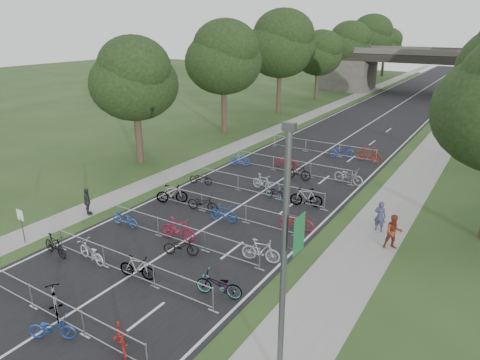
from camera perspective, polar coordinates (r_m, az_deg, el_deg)
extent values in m
plane|color=#2A441D|center=(18.25, -23.09, -16.96)|extent=(200.00, 200.00, 0.00)
cube|color=black|center=(59.90, 19.60, 8.85)|extent=(11.00, 140.00, 0.01)
cube|color=gray|center=(58.70, 27.23, 7.58)|extent=(3.00, 140.00, 0.01)
cube|color=gray|center=(61.94, 12.80, 9.84)|extent=(2.00, 140.00, 0.01)
cube|color=silver|center=(59.90, 19.60, 8.84)|extent=(0.12, 140.00, 0.00)
cube|color=#46423E|center=(76.95, 14.04, 13.55)|extent=(8.00, 8.00, 5.00)
cube|color=black|center=(73.84, 22.97, 14.77)|extent=(30.00, 8.00, 1.20)
cube|color=#46423E|center=(70.05, 22.50, 15.45)|extent=(30.00, 0.40, 0.90)
cube|color=#46423E|center=(77.52, 23.61, 15.62)|extent=(30.00, 0.40, 0.90)
cylinder|color=#4C4C51|center=(12.43, 5.83, -11.65)|extent=(0.18, 0.18, 8.00)
cube|color=#4C4C51|center=(10.86, 6.59, 7.09)|extent=(0.35, 0.18, 0.22)
cube|color=#1B5E33|center=(11.69, 7.89, -7.18)|extent=(0.03, 0.65, 1.10)
cylinder|color=#4C4C51|center=(24.36, -26.98, -5.89)|extent=(0.06, 0.06, 1.50)
cube|color=white|center=(24.05, -27.28, -4.17)|extent=(0.45, 0.04, 0.55)
cylinder|color=#33261C|center=(34.92, -13.35, 5.60)|extent=(0.56, 0.56, 4.20)
ellipsoid|color=black|center=(34.16, -13.91, 12.30)|extent=(6.72, 6.72, 5.51)
sphere|color=black|center=(33.24, -13.99, 14.43)|extent=(5.38, 5.38, 5.38)
sphere|color=black|center=(34.97, -13.79, 11.08)|extent=(4.37, 4.37, 4.37)
cylinder|color=#33261C|center=(43.86, -2.14, 9.37)|extent=(0.56, 0.56, 4.72)
ellipsoid|color=black|center=(43.24, -2.22, 15.41)|extent=(7.56, 7.56, 6.20)
sphere|color=black|center=(42.39, -1.95, 17.37)|extent=(6.05, 6.05, 6.05)
sphere|color=black|center=(44.02, -2.38, 14.26)|extent=(4.91, 4.91, 4.91)
cylinder|color=#33261C|center=(54.01, 5.20, 11.62)|extent=(0.56, 0.56, 5.25)
ellipsoid|color=black|center=(53.50, 5.38, 17.08)|extent=(8.40, 8.40, 6.89)
sphere|color=black|center=(52.72, 5.79, 18.85)|extent=(6.72, 6.72, 6.72)
sphere|color=black|center=(54.23, 5.10, 16.01)|extent=(5.46, 5.46, 5.46)
cylinder|color=#33261C|center=(64.89, 10.18, 12.34)|extent=(0.56, 0.56, 4.20)
ellipsoid|color=black|center=(64.48, 10.41, 15.97)|extent=(6.72, 6.72, 5.51)
sphere|color=black|center=(63.72, 10.83, 17.11)|extent=(5.38, 5.38, 5.38)
sphere|color=black|center=(65.20, 10.12, 15.28)|extent=(4.37, 4.37, 4.37)
cylinder|color=#33261C|center=(76.02, 13.78, 13.39)|extent=(0.56, 0.56, 4.72)
ellipsoid|color=black|center=(75.66, 14.08, 16.87)|extent=(7.56, 7.56, 6.20)
sphere|color=black|center=(74.94, 14.50, 17.97)|extent=(6.05, 6.05, 6.05)
sphere|color=black|center=(76.35, 13.77, 16.20)|extent=(4.91, 4.91, 4.91)
cylinder|color=#33261C|center=(87.39, 16.47, 14.13)|extent=(0.56, 0.56, 5.25)
ellipsoid|color=black|center=(87.07, 16.81, 17.49)|extent=(8.40, 8.40, 6.89)
sphere|color=black|center=(86.39, 17.23, 18.56)|extent=(6.72, 6.72, 6.72)
sphere|color=black|center=(87.73, 16.51, 16.84)|extent=(5.46, 5.46, 5.46)
cylinder|color=#33261C|center=(98.96, 18.50, 14.23)|extent=(0.56, 0.56, 4.20)
ellipsoid|color=black|center=(98.70, 18.77, 16.60)|extent=(6.72, 6.72, 5.51)
sphere|color=black|center=(98.02, 19.14, 17.34)|extent=(5.38, 5.38, 5.38)
sphere|color=black|center=(99.35, 18.50, 16.16)|extent=(4.37, 4.37, 4.37)
cylinder|color=#A7AAAF|center=(17.67, -23.56, -14.21)|extent=(9.20, 0.04, 0.04)
cylinder|color=#A7AAAF|center=(18.15, -23.17, -16.50)|extent=(9.20, 0.04, 0.04)
cylinder|color=#A7AAAF|center=(19.07, -26.08, -13.73)|extent=(0.05, 0.05, 1.10)
cube|color=#A7AAAF|center=(19.36, -25.83, -15.06)|extent=(0.50, 0.08, 0.03)
cylinder|color=#A7AAAF|center=(16.88, -20.18, -17.55)|extent=(0.05, 0.05, 1.10)
cube|color=#A7AAAF|center=(17.20, -19.96, -18.97)|extent=(0.50, 0.08, 0.03)
cylinder|color=#A7AAAF|center=(14.99, -12.31, -22.15)|extent=(0.05, 0.05, 1.10)
cylinder|color=#A7AAAF|center=(19.48, -14.86, -9.73)|extent=(9.20, 0.04, 0.04)
cylinder|color=#A7AAAF|center=(19.92, -14.64, -11.90)|extent=(9.20, 0.04, 0.04)
cylinder|color=#A7AAAF|center=(23.00, -22.73, -7.29)|extent=(0.05, 0.05, 1.10)
cube|color=#A7AAAF|center=(23.23, -22.55, -8.46)|extent=(0.50, 0.08, 0.03)
cylinder|color=#A7AAAF|center=(20.76, -17.70, -9.65)|extent=(0.05, 0.05, 1.10)
cube|color=#A7AAAF|center=(21.02, -17.54, -10.92)|extent=(0.50, 0.08, 0.03)
cylinder|color=#A7AAAF|center=(18.77, -11.42, -12.44)|extent=(0.05, 0.05, 1.10)
cube|color=#A7AAAF|center=(19.06, -11.31, -13.80)|extent=(0.50, 0.08, 0.03)
cylinder|color=#A7AAAF|center=(17.09, -3.61, -15.64)|extent=(0.05, 0.05, 1.10)
cube|color=#A7AAAF|center=(17.41, -3.57, -17.07)|extent=(0.50, 0.08, 0.03)
cylinder|color=#A7AAAF|center=(21.74, -7.98, -5.93)|extent=(9.20, 0.04, 0.04)
cylinder|color=#A7AAAF|center=(22.14, -7.87, -7.95)|extent=(9.20, 0.04, 0.04)
cylinder|color=#A7AAAF|center=(24.94, -16.09, -4.30)|extent=(0.05, 0.05, 1.10)
cube|color=#A7AAAF|center=(25.16, -15.97, -5.41)|extent=(0.50, 0.08, 0.03)
cylinder|color=#A7AAAF|center=(22.90, -10.88, -6.10)|extent=(0.05, 0.05, 1.10)
cube|color=#A7AAAF|center=(23.14, -10.80, -7.29)|extent=(0.50, 0.08, 0.03)
cylinder|color=#A7AAAF|center=(21.10, -4.69, -8.16)|extent=(0.05, 0.05, 1.10)
cube|color=#A7AAAF|center=(21.36, -4.64, -9.43)|extent=(0.50, 0.08, 0.03)
cylinder|color=#A7AAAF|center=(19.63, 2.63, -10.45)|extent=(0.05, 0.05, 1.10)
cube|color=#A7AAAF|center=(19.91, 2.61, -11.78)|extent=(0.50, 0.08, 0.03)
cylinder|color=#A7AAAF|center=(24.48, -2.28, -2.67)|extent=(9.20, 0.04, 0.04)
cylinder|color=#A7AAAF|center=(24.83, -2.25, -4.52)|extent=(9.20, 0.04, 0.04)
cylinder|color=#A7AAAF|center=(27.36, -10.24, -1.61)|extent=(0.05, 0.05, 1.10)
cube|color=#A7AAAF|center=(27.56, -10.17, -2.64)|extent=(0.50, 0.08, 0.03)
cylinder|color=#A7AAAF|center=(25.51, -5.11, -2.99)|extent=(0.05, 0.05, 1.10)
cube|color=#A7AAAF|center=(25.72, -5.07, -4.08)|extent=(0.50, 0.08, 0.03)
cylinder|color=#A7AAAF|center=(23.91, 0.78, -4.54)|extent=(0.05, 0.05, 1.10)
cube|color=#A7AAAF|center=(24.14, 0.77, -5.69)|extent=(0.50, 0.08, 0.03)
cylinder|color=#A7AAAF|center=(22.62, 7.45, -6.23)|extent=(0.05, 0.05, 1.10)
cube|color=#A7AAAF|center=(22.86, 7.39, -7.43)|extent=(0.50, 0.08, 0.03)
cylinder|color=#A7AAAF|center=(27.63, 2.41, 0.04)|extent=(9.20, 0.04, 0.04)
cylinder|color=#A7AAAF|center=(27.94, 2.39, -1.63)|extent=(9.20, 0.04, 0.04)
cylinder|color=#A7AAAF|center=(30.21, -5.18, 0.75)|extent=(0.05, 0.05, 1.10)
cube|color=#A7AAAF|center=(30.40, -5.14, -0.20)|extent=(0.50, 0.08, 0.03)
cylinder|color=#A7AAAF|center=(28.55, -0.27, -0.34)|extent=(0.05, 0.05, 1.10)
cube|color=#A7AAAF|center=(28.74, -0.26, -1.33)|extent=(0.50, 0.08, 0.03)
cylinder|color=#A7AAAF|center=(27.13, 5.20, -1.54)|extent=(0.05, 0.05, 1.10)
cube|color=#A7AAAF|center=(27.34, 5.17, -2.58)|extent=(0.50, 0.08, 0.03)
cylinder|color=#A7AAAF|center=(26.00, 11.22, -2.85)|extent=(0.05, 0.05, 1.10)
cube|color=#A7AAAF|center=(26.21, 11.14, -3.93)|extent=(0.50, 0.08, 0.03)
cylinder|color=#A7AAAF|center=(31.85, 6.92, 2.65)|extent=(9.20, 0.04, 0.04)
cylinder|color=#A7AAAF|center=(32.11, 6.86, 1.17)|extent=(9.20, 0.04, 0.04)
cylinder|color=#A7AAAF|center=(34.11, -0.09, 3.11)|extent=(0.05, 0.05, 1.10)
cube|color=#A7AAAF|center=(34.27, -0.09, 2.25)|extent=(0.50, 0.08, 0.03)
cylinder|color=#A7AAAF|center=(32.64, 4.46, 2.26)|extent=(0.05, 0.05, 1.10)
cube|color=#A7AAAF|center=(32.81, 4.44, 1.37)|extent=(0.50, 0.08, 0.03)
cylinder|color=#A7AAAF|center=(31.41, 9.40, 1.32)|extent=(0.05, 0.05, 1.10)
cube|color=#A7AAAF|center=(31.59, 9.35, 0.40)|extent=(0.50, 0.08, 0.03)
cylinder|color=#A7AAAF|center=(30.44, 14.70, 0.30)|extent=(0.05, 0.05, 1.10)
cube|color=#A7AAAF|center=(30.62, 14.61, -0.64)|extent=(0.50, 0.08, 0.03)
cylinder|color=#A7AAAF|center=(37.16, 10.96, 4.97)|extent=(9.20, 0.04, 0.04)
cylinder|color=#A7AAAF|center=(37.39, 10.87, 3.68)|extent=(9.20, 0.04, 0.04)
cylinder|color=#A7AAAF|center=(39.11, 4.64, 5.27)|extent=(0.05, 0.05, 1.10)
cube|color=#A7AAAF|center=(39.25, 4.62, 4.52)|extent=(0.50, 0.08, 0.03)
cylinder|color=#A7AAAF|center=(37.84, 8.76, 4.59)|extent=(0.05, 0.05, 1.10)
cube|color=#A7AAAF|center=(37.99, 8.71, 3.81)|extent=(0.50, 0.08, 0.03)
cylinder|color=#A7AAAF|center=(36.79, 13.13, 3.85)|extent=(0.05, 0.05, 1.10)
cube|color=#A7AAAF|center=(36.94, 13.06, 3.05)|extent=(0.50, 0.08, 0.03)
cylinder|color=#A7AAAF|center=(35.96, 17.72, 3.03)|extent=(0.05, 0.05, 1.10)
cube|color=#A7AAAF|center=(36.11, 17.63, 2.22)|extent=(0.50, 0.08, 0.03)
imported|color=#A7AAAF|center=(18.38, -23.45, -14.64)|extent=(1.85, 1.40, 1.11)
imported|color=navy|center=(17.24, -23.77, -17.63)|extent=(1.78, 1.37, 0.90)
imported|color=maroon|center=(15.94, -15.60, -19.77)|extent=(1.63, 1.26, 0.98)
imported|color=black|center=(22.50, -23.44, -8.03)|extent=(1.86, 0.70, 1.09)
imported|color=silver|center=(21.37, -19.25, -9.10)|extent=(1.98, 0.92, 1.00)
imported|color=#A7AAAF|center=(19.54, -13.55, -11.29)|extent=(1.82, 0.87, 1.05)
imported|color=#A7AAAF|center=(17.92, -2.85, -13.82)|extent=(2.11, 1.13, 1.05)
imported|color=#1C509E|center=(24.39, -15.13, -5.03)|extent=(1.75, 0.72, 0.90)
imported|color=maroon|center=(22.29, -8.25, -6.52)|extent=(2.08, 0.81, 1.22)
imported|color=black|center=(20.98, -7.88, -8.76)|extent=(1.85, 1.27, 0.92)
imported|color=#A0A0A7|center=(20.22, 2.78, -9.42)|extent=(1.96, 0.93, 1.13)
imported|color=#A7AAAF|center=(26.85, -9.06, -1.87)|extent=(1.94, 1.52, 1.17)
imported|color=black|center=(25.49, -5.01, -3.06)|extent=(2.08, 0.97, 1.05)
imported|color=navy|center=(24.08, -2.19, -4.46)|extent=(1.78, 0.69, 1.04)
imported|color=maroon|center=(23.37, 7.56, -5.50)|extent=(1.98, 1.04, 0.99)
imported|color=black|center=(29.74, -5.24, 0.21)|extent=(1.79, 0.94, 0.89)
imported|color=#A7A9AF|center=(28.59, 3.05, -0.33)|extent=(1.92, 0.97, 1.11)
imported|color=#A7AAAF|center=(27.20, 4.86, -1.71)|extent=(1.77, 0.88, 0.89)
imported|color=#A7AAAF|center=(26.31, 8.83, -2.30)|extent=(2.07, 1.09, 1.20)
imported|color=#1B4799|center=(33.61, -0.07, 2.76)|extent=(1.72, 1.06, 1.00)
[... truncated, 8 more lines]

